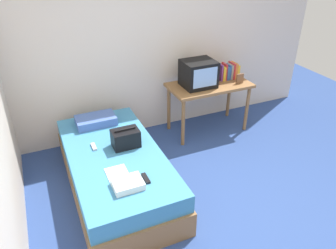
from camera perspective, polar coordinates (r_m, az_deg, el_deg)
The scene contains 14 objects.
ground_plane at distance 3.67m, azimuth 9.69°, elevation -14.32°, with size 8.00×8.00×0.00m, color #2D4784.
wall_back at distance 4.58m, azimuth -2.66°, elevation 14.33°, with size 5.20×0.10×2.60m, color beige.
bed at distance 3.76m, azimuth -9.07°, elevation -7.98°, with size 1.00×2.00×0.50m.
desk at distance 4.70m, azimuth 7.18°, elevation 5.99°, with size 1.16×0.60×0.73m.
tv at distance 4.52m, azimuth 5.34°, elevation 8.85°, with size 0.44×0.39×0.36m.
water_bottle at distance 4.59m, azimuth 8.38°, elevation 8.21°, with size 0.06×0.06×0.25m, color #E53372.
book_row at distance 4.86m, azimuth 10.50°, elevation 9.11°, with size 0.30×0.17×0.24m.
picture_frame at distance 4.74m, azimuth 12.46°, elevation 7.86°, with size 0.11×0.02×0.14m, color brown.
pillow at distance 4.16m, azimuth -12.50°, elevation 0.72°, with size 0.48×0.30×0.10m, color #4766AD.
handbag at distance 3.65m, azimuth -7.42°, elevation -2.40°, with size 0.30×0.20×0.22m.
magazine at distance 3.29m, azimuth -8.74°, elevation -8.67°, with size 0.21×0.29×0.01m, color white.
remote_dark at distance 3.20m, azimuth -3.91°, elevation -9.37°, with size 0.04×0.16×0.02m, color black.
remote_silver at distance 3.73m, azimuth -12.85°, elevation -3.79°, with size 0.04×0.14×0.02m, color #B7B7BC.
folded_towel at distance 3.12m, azimuth -7.03°, elevation -10.29°, with size 0.28×0.22×0.07m, color white.
Camera 1 is at (-1.58, -2.12, 2.54)m, focal length 34.86 mm.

